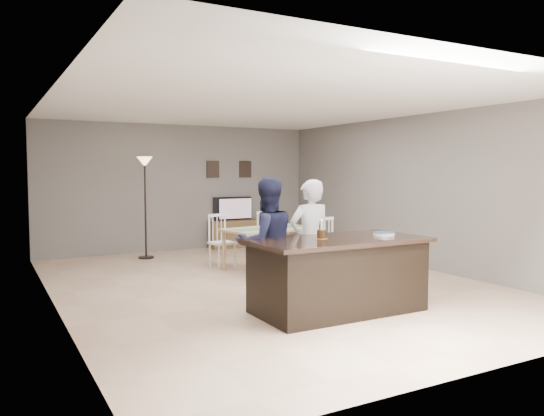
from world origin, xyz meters
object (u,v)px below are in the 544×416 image
tv_console (236,234)px  birthday_cake (322,234)px  woman (310,241)px  man (266,244)px  dining_table (269,235)px  television (234,209)px  plate_stack (384,234)px  floor_lamp (145,180)px  kitchen_island (338,275)px

tv_console → birthday_cake: bearing=-104.3°
tv_console → woman: bearing=-104.0°
tv_console → man: man is taller
woman → dining_table: 2.37m
tv_console → television: 0.57m
television → plate_stack: television is taller
floor_lamp → kitchen_island: bearing=-79.0°
kitchen_island → floor_lamp: (-0.98, 5.04, 1.09)m
woman → birthday_cake: size_ratio=6.86×
tv_console → dining_table: 2.83m
television → man: man is taller
tv_console → plate_stack: 5.69m
tv_console → floor_lamp: floor_lamp is taller
man → dining_table: size_ratio=0.84×
dining_table → floor_lamp: size_ratio=0.97×
tv_console → birthday_cake: birthday_cake is taller
television → floor_lamp: 2.36m
birthday_cake → dining_table: 2.90m
woman → birthday_cake: 0.54m
plate_stack → dining_table: bearing=91.7°
kitchen_island → birthday_cake: birthday_cake is taller
woman → plate_stack: woman is taller
kitchen_island → television: television is taller
man → birthday_cake: size_ratio=6.97×
woman → birthday_cake: (-0.15, -0.49, 0.15)m
floor_lamp → man: bearing=-86.4°
television → floor_lamp: (-2.18, -0.60, 0.68)m
man → plate_stack: (1.35, -0.61, 0.11)m
birthday_cake → plate_stack: size_ratio=0.84×
tv_console → television: bearing=90.0°
television → plate_stack: size_ratio=3.30×
plate_stack → woman: bearing=139.4°
woman → dining_table: bearing=-102.3°
tv_console → man: 5.39m
kitchen_island → dining_table: size_ratio=1.11×
birthday_cake → floor_lamp: (-0.77, 4.98, 0.59)m
tv_console → floor_lamp: (-2.18, -0.53, 1.24)m
kitchen_island → floor_lamp: size_ratio=1.08×
plate_stack → television: bearing=84.6°
kitchen_island → woman: bearing=95.3°
man → dining_table: (1.27, 2.28, -0.21)m
kitchen_island → dining_table: 2.89m
tv_console → birthday_cake: (-1.40, -5.51, 0.66)m
television → dining_table: size_ratio=0.47×
television → dining_table: television is taller
plate_stack → floor_lamp: size_ratio=0.14×
kitchen_island → plate_stack: size_ratio=7.77×
woman → man: (-0.64, 0.00, 0.01)m
tv_console → plate_stack: (-0.54, -5.63, 0.62)m
television → birthday_cake: 5.76m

